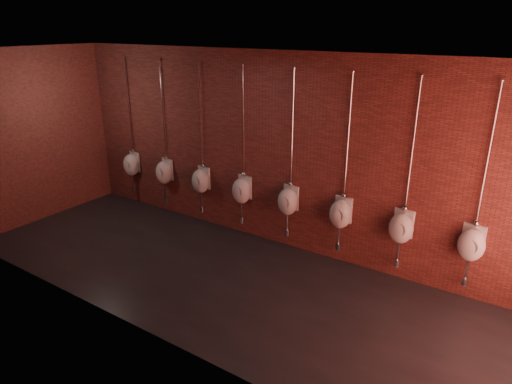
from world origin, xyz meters
TOP-DOWN VIEW (x-y plane):
  - ground at (0.00, 0.00)m, footprint 8.50×8.50m
  - room_shell at (0.00, 0.00)m, footprint 8.54×3.04m
  - urinal_0 at (-3.35, 1.38)m, footprint 0.39×0.35m
  - urinal_1 at (-2.42, 1.38)m, footprint 0.39×0.35m
  - urinal_2 at (-1.50, 1.38)m, footprint 0.39×0.35m
  - urinal_3 at (-0.58, 1.38)m, footprint 0.39×0.35m
  - urinal_4 at (0.34, 1.38)m, footprint 0.39×0.35m
  - urinal_5 at (1.27, 1.38)m, footprint 0.39×0.35m
  - urinal_6 at (2.19, 1.38)m, footprint 0.39×0.35m
  - urinal_7 at (3.11, 1.38)m, footprint 0.39×0.35m

SIDE VIEW (x-z plane):
  - ground at x=0.00m, z-range 0.00..0.00m
  - urinal_0 at x=-3.35m, z-range -0.49..2.22m
  - urinal_1 at x=-2.42m, z-range -0.49..2.22m
  - urinal_2 at x=-1.50m, z-range -0.49..2.22m
  - urinal_3 at x=-0.58m, z-range -0.49..2.22m
  - urinal_4 at x=0.34m, z-range -0.49..2.22m
  - urinal_5 at x=1.27m, z-range -0.49..2.22m
  - urinal_6 at x=2.19m, z-range -0.49..2.22m
  - urinal_7 at x=3.11m, z-range -0.49..2.22m
  - room_shell at x=0.00m, z-range 0.40..3.62m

